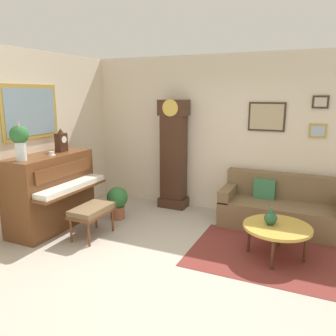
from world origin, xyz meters
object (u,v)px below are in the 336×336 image
at_px(flower_vase, 20,138).
at_px(potted_plant, 117,201).
at_px(piano, 52,191).
at_px(mantel_clock, 61,141).
at_px(grandfather_clock, 174,157).
at_px(couch, 281,208).
at_px(green_jug, 271,218).
at_px(teacup, 52,154).
at_px(piano_bench, 92,211).
at_px(coffee_table, 277,228).

height_order(flower_vase, potted_plant, flower_vase).
height_order(piano, mantel_clock, mantel_clock).
xyz_separation_m(grandfather_clock, couch, (1.99, -0.19, -0.65)).
bearing_deg(green_jug, potted_plant, 172.93).
bearing_deg(couch, grandfather_clock, 174.51).
xyz_separation_m(flower_vase, teacup, (0.09, 0.49, -0.29)).
bearing_deg(flower_vase, mantel_clock, 89.97).
relative_size(piano, green_jug, 6.00).
xyz_separation_m(piano_bench, couch, (2.55, 1.59, -0.09)).
bearing_deg(flower_vase, teacup, 79.18).
bearing_deg(flower_vase, grandfather_clock, 58.91).
xyz_separation_m(piano_bench, teacup, (-0.71, 0.01, 0.82)).
distance_m(piano, mantel_clock, 0.82).
xyz_separation_m(grandfather_clock, green_jug, (1.96, -1.30, -0.44)).
bearing_deg(mantel_clock, potted_plant, 32.17).
height_order(piano, flower_vase, flower_vase).
height_order(coffee_table, mantel_clock, mantel_clock).
bearing_deg(potted_plant, teacup, -128.96).
relative_size(teacup, potted_plant, 0.21).
relative_size(piano, teacup, 12.41).
bearing_deg(flower_vase, couch, 31.68).
bearing_deg(potted_plant, grandfather_clock, 57.27).
bearing_deg(coffee_table, piano_bench, -169.76).
distance_m(piano, flower_vase, 1.05).
xyz_separation_m(piano, mantel_clock, (0.00, 0.30, 0.77)).
height_order(grandfather_clock, potted_plant, grandfather_clock).
distance_m(mantel_clock, green_jug, 3.43).
relative_size(coffee_table, flower_vase, 1.52).
bearing_deg(couch, potted_plant, -163.27).
relative_size(grandfather_clock, potted_plant, 3.62).
bearing_deg(couch, mantel_clock, -159.57).
distance_m(piano_bench, coffee_table, 2.65).
bearing_deg(coffee_table, teacup, -172.01).
bearing_deg(potted_plant, couch, 16.73).
bearing_deg(coffee_table, potted_plant, 173.07).
height_order(piano, couch, piano).
relative_size(grandfather_clock, teacup, 17.50).
bearing_deg(piano_bench, couch, 31.87).
relative_size(piano_bench, couch, 0.37).
height_order(piano, piano_bench, piano).
height_order(piano, coffee_table, piano).
relative_size(piano, potted_plant, 2.57).
relative_size(teacup, green_jug, 0.48).
height_order(grandfather_clock, coffee_table, grandfather_clock).
height_order(green_jug, potted_plant, green_jug).
height_order(piano_bench, coffee_table, piano_bench).
relative_size(grandfather_clock, coffee_table, 2.31).
xyz_separation_m(mantel_clock, teacup, (0.09, -0.33, -0.15)).
distance_m(piano_bench, mantel_clock, 1.30).
relative_size(flower_vase, potted_plant, 1.04).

